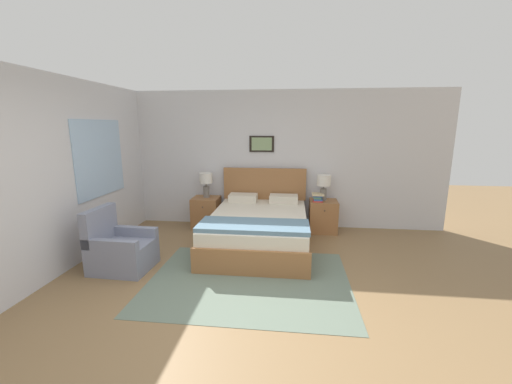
{
  "coord_description": "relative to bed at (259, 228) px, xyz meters",
  "views": [
    {
      "loc": [
        0.67,
        -2.95,
        1.94
      ],
      "look_at": [
        0.14,
        1.68,
        0.96
      ],
      "focal_mm": 22.0,
      "sensor_mm": 36.0,
      "label": 1
    }
  ],
  "objects": [
    {
      "name": "bed",
      "position": [
        0.0,
        0.0,
        0.0
      ],
      "size": [
        1.58,
        2.19,
        1.15
      ],
      "color": "#936038",
      "rests_on": "ground_plane"
    },
    {
      "name": "nightstand_near_window",
      "position": [
        -1.12,
        0.85,
        -0.0
      ],
      "size": [
        0.5,
        0.49,
        0.59
      ],
      "color": "#936038",
      "rests_on": "ground_plane"
    },
    {
      "name": "book_thick_bottom",
      "position": [
        1.0,
        0.8,
        0.3
      ],
      "size": [
        0.2,
        0.26,
        0.02
      ],
      "rotation": [
        0.0,
        0.0,
        -0.07
      ],
      "color": "#B7332D",
      "rests_on": "nightstand_by_door"
    },
    {
      "name": "wall_left",
      "position": [
        -2.53,
        -0.4,
        1.0
      ],
      "size": [
        0.08,
        5.46,
        2.6
      ],
      "color": "silver",
      "rests_on": "ground_plane"
    },
    {
      "name": "ground_plane",
      "position": [
        -0.16,
        -1.93,
        -0.3
      ],
      "size": [
        16.0,
        16.0,
        0.0
      ],
      "primitive_type": "plane",
      "color": "olive"
    },
    {
      "name": "book_paperback_top",
      "position": [
        1.0,
        0.8,
        0.42
      ],
      "size": [
        0.21,
        0.23,
        0.02
      ],
      "rotation": [
        0.0,
        0.0,
        -0.01
      ],
      "color": "beige",
      "rests_on": "book_slim_near_top"
    },
    {
      "name": "armchair",
      "position": [
        -1.81,
        -1.07,
        -0.02
      ],
      "size": [
        0.77,
        0.67,
        0.86
      ],
      "rotation": [
        0.0,
        0.0,
        -1.61
      ],
      "color": "gray",
      "rests_on": "ground_plane"
    },
    {
      "name": "book_hardcover_middle",
      "position": [
        1.0,
        0.8,
        0.33
      ],
      "size": [
        0.15,
        0.25,
        0.03
      ],
      "rotation": [
        0.0,
        0.0,
        0.01
      ],
      "color": "#335693",
      "rests_on": "book_thick_bottom"
    },
    {
      "name": "table_lamp_near_window",
      "position": [
        -1.11,
        0.87,
        0.62
      ],
      "size": [
        0.25,
        0.25,
        0.48
      ],
      "color": "slate",
      "rests_on": "nightstand_near_window"
    },
    {
      "name": "book_novel_upper",
      "position": [
        1.0,
        0.8,
        0.36
      ],
      "size": [
        0.17,
        0.24,
        0.03
      ],
      "rotation": [
        0.0,
        0.0,
        -0.16
      ],
      "color": "#4C7551",
      "rests_on": "book_hardcover_middle"
    },
    {
      "name": "table_lamp_by_door",
      "position": [
        1.11,
        0.87,
        0.62
      ],
      "size": [
        0.25,
        0.25,
        0.48
      ],
      "color": "slate",
      "rests_on": "nightstand_by_door"
    },
    {
      "name": "nightstand_by_door",
      "position": [
        1.12,
        0.85,
        -0.0
      ],
      "size": [
        0.5,
        0.49,
        0.59
      ],
      "color": "#936038",
      "rests_on": "ground_plane"
    },
    {
      "name": "book_slim_near_top",
      "position": [
        1.0,
        0.8,
        0.39
      ],
      "size": [
        0.19,
        0.23,
        0.03
      ],
      "rotation": [
        0.0,
        0.0,
        -0.11
      ],
      "color": "#335693",
      "rests_on": "book_novel_upper"
    },
    {
      "name": "area_rug_main",
      "position": [
        0.0,
        -1.22,
        -0.3
      ],
      "size": [
        2.54,
        1.95,
        0.01
      ],
      "color": "slate",
      "rests_on": "ground_plane"
    },
    {
      "name": "wall_back",
      "position": [
        -0.16,
        1.16,
        1.0
      ],
      "size": [
        7.09,
        0.09,
        2.6
      ],
      "color": "silver",
      "rests_on": "ground_plane"
    }
  ]
}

